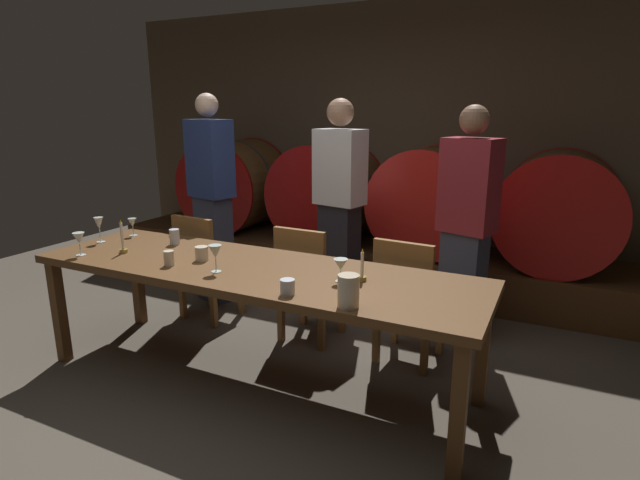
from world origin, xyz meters
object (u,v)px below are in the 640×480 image
wine_barrel_center_left (327,192)px  chair_right (407,295)px  cup_center_right (202,253)px  dining_table (252,277)px  wine_glass_right (215,252)px  chair_center (307,279)px  wine_glass_center (79,239)px  wine_glass_left (132,223)px  guest_center (339,207)px  candle_right (362,272)px  chair_left (204,262)px  wine_barrel_far_right (558,211)px  wine_barrel_far_left (235,185)px  guest_left (212,198)px  cup_far_right (287,287)px  wine_barrel_center_right (430,201)px  wine_glass_far_left (99,224)px  pitcher (348,291)px  cup_far_left (175,237)px  candle_left (123,243)px  cup_center_left (169,258)px  guest_right (467,223)px

wine_barrel_center_left → chair_right: (1.30, -1.51, -0.37)m
chair_right → cup_center_right: size_ratio=9.86×
dining_table → wine_glass_right: 0.28m
chair_center → wine_glass_right: 0.93m
wine_glass_center → cup_center_right: size_ratio=1.71×
wine_barrel_center_left → wine_glass_left: size_ratio=7.41×
guest_center → candle_right: 1.37m
chair_center → wine_barrel_center_left: bearing=-68.3°
cup_center_right → chair_left: bearing=128.9°
chair_left → wine_barrel_far_right: bearing=-144.3°
wine_barrel_far_left → guest_left: 1.24m
cup_far_right → wine_barrel_center_right: bearing=87.3°
wine_barrel_center_right → wine_glass_far_left: 2.83m
wine_barrel_center_right → chair_left: wine_barrel_center_right is taller
pitcher → cup_center_right: pitcher is taller
candle_right → cup_center_right: (-1.05, -0.08, -0.01)m
cup_far_left → wine_glass_far_left: bearing=-160.2°
cup_far_left → cup_center_right: size_ratio=1.22×
chair_right → wine_glass_left: size_ratio=6.58×
wine_barrel_center_left → candle_left: wine_barrel_center_left is taller
wine_barrel_far_left → cup_center_left: wine_barrel_far_left is taller
wine_barrel_far_left → chair_right: (2.44, -1.51, -0.37)m
guest_center → wine_glass_right: guest_center is taller
wine_barrel_far_left → wine_barrel_center_left: 1.13m
chair_left → candle_left: candle_left is taller
wine_glass_far_left → cup_center_left: bearing=-14.2°
chair_center → wine_glass_far_left: size_ratio=4.84×
wine_barrel_far_left → cup_center_right: bearing=-59.4°
guest_right → chair_right: bearing=84.7°
wine_glass_center → pitcher: bearing=-1.3°
candle_left → wine_glass_far_left: (-0.36, 0.13, 0.07)m
cup_far_right → wine_glass_right: bearing=166.2°
candle_right → chair_right: bearing=80.6°
chair_center → candle_left: size_ratio=3.87×
guest_center → cup_center_left: 1.53m
guest_center → pitcher: (0.75, -1.58, -0.07)m
dining_table → chair_right: 1.04m
wine_glass_left → chair_center: bearing=17.8°
wine_barrel_center_right → candle_right: 2.11m
cup_far_left → cup_far_right: cup_far_left is taller
wine_barrel_center_left → wine_glass_far_left: wine_barrel_center_left is taller
candle_left → wine_glass_center: bearing=-140.8°
guest_right → wine_glass_center: 2.66m
guest_center → chair_center: bearing=102.9°
guest_center → candle_right: size_ratio=9.43×
wine_barrel_center_left → guest_right: (1.55, -0.92, 0.02)m
candle_left → wine_glass_center: (-0.20, -0.17, 0.05)m
chair_center → pitcher: (0.74, -0.98, 0.36)m
guest_left → wine_glass_right: size_ratio=11.15×
candle_right → cup_center_right: candle_right is taller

